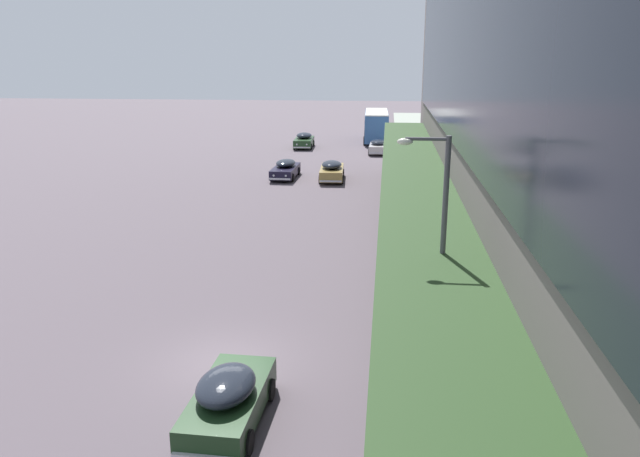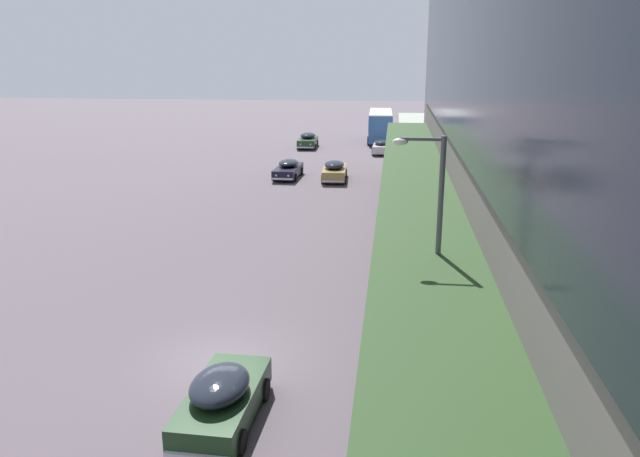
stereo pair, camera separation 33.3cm
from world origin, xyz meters
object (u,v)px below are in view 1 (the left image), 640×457
(transit_bus_kerbside_front, at_px, (376,124))
(sedan_lead_near, at_px, (304,140))
(street_lamp, at_px, (437,242))
(sedan_trailing_mid, at_px, (332,170))
(sedan_lead_mid, at_px, (228,398))
(fire_hydrant, at_px, (410,226))
(sedan_trailing_near, at_px, (285,169))
(pedestrian_at_kerb, at_px, (434,331))
(sedan_oncoming_rear, at_px, (378,146))

(transit_bus_kerbside_front, height_order, sedan_lead_near, transit_bus_kerbside_front)
(street_lamp, bearing_deg, sedan_trailing_mid, 100.59)
(sedan_lead_mid, distance_m, fire_hydrant, 19.88)
(fire_hydrant, bearing_deg, sedan_lead_near, 107.40)
(sedan_trailing_near, xyz_separation_m, pedestrian_at_kerb, (9.73, -30.82, 0.45))
(street_lamp, bearing_deg, sedan_lead_near, 102.02)
(sedan_oncoming_rear, bearing_deg, sedan_lead_mid, -93.71)
(sedan_lead_mid, xyz_separation_m, sedan_trailing_mid, (-0.25, 34.15, 0.02))
(pedestrian_at_kerb, xyz_separation_m, street_lamp, (-0.11, -0.83, 3.20))
(transit_bus_kerbside_front, bearing_deg, fire_hydrant, -86.07)
(sedan_oncoming_rear, relative_size, sedan_trailing_near, 0.96)
(sedan_lead_mid, xyz_separation_m, sedan_lead_near, (-4.81, 51.79, 0.02))
(pedestrian_at_kerb, bearing_deg, sedan_lead_mid, -145.47)
(street_lamp, height_order, fire_hydrant, street_lamp)
(sedan_lead_mid, height_order, sedan_lead_near, sedan_lead_near)
(transit_bus_kerbside_front, relative_size, pedestrian_at_kerb, 5.23)
(street_lamp, bearing_deg, sedan_oncoming_rear, 93.03)
(sedan_lead_mid, xyz_separation_m, sedan_oncoming_rear, (3.15, 48.56, -0.04))
(sedan_lead_mid, relative_size, pedestrian_at_kerb, 2.36)
(sedan_trailing_near, xyz_separation_m, fire_hydrant, (9.49, -15.59, -0.24))
(sedan_oncoming_rear, bearing_deg, sedan_trailing_mid, -103.29)
(transit_bus_kerbside_front, xyz_separation_m, sedan_trailing_mid, (-3.04, -23.26, -1.19))
(pedestrian_at_kerb, distance_m, street_lamp, 3.31)
(sedan_lead_near, bearing_deg, transit_bus_kerbside_front, 36.49)
(sedan_trailing_near, bearing_deg, sedan_lead_near, 92.50)
(fire_hydrant, bearing_deg, sedan_trailing_mid, 110.70)
(sedan_lead_near, xyz_separation_m, pedestrian_at_kerb, (10.48, -47.89, 0.40))
(sedan_oncoming_rear, xyz_separation_m, sedan_trailing_near, (-7.22, -13.84, 0.01))
(street_lamp, xyz_separation_m, fire_hydrant, (-0.13, 16.06, -3.88))
(sedan_lead_mid, relative_size, fire_hydrant, 6.27)
(transit_bus_kerbside_front, bearing_deg, sedan_lead_mid, -92.78)
(transit_bus_kerbside_front, bearing_deg, pedestrian_at_kerb, -86.93)
(sedan_trailing_near, relative_size, sedan_lead_near, 1.00)
(sedan_oncoming_rear, xyz_separation_m, sedan_lead_near, (-7.96, 3.23, 0.06))
(sedan_trailing_mid, distance_m, street_lamp, 31.83)
(sedan_lead_near, relative_size, pedestrian_at_kerb, 2.62)
(sedan_lead_mid, relative_size, sedan_trailing_mid, 0.89)
(sedan_trailing_near, xyz_separation_m, street_lamp, (9.63, -31.65, 3.65))
(transit_bus_kerbside_front, bearing_deg, sedan_oncoming_rear, -87.67)
(fire_hydrant, bearing_deg, sedan_oncoming_rear, 94.42)
(transit_bus_kerbside_front, relative_size, fire_hydrant, 13.89)
(sedan_oncoming_rear, distance_m, sedan_lead_near, 8.59)
(transit_bus_kerbside_front, xyz_separation_m, street_lamp, (2.77, -54.35, 2.41))
(street_lamp, distance_m, fire_hydrant, 16.52)
(pedestrian_at_kerb, relative_size, fire_hydrant, 2.65)
(sedan_oncoming_rear, bearing_deg, pedestrian_at_kerb, -86.78)
(sedan_oncoming_rear, distance_m, sedan_trailing_mid, 14.81)
(sedan_trailing_mid, height_order, pedestrian_at_kerb, pedestrian_at_kerb)
(fire_hydrant, bearing_deg, pedestrian_at_kerb, -89.10)
(sedan_trailing_near, height_order, fire_hydrant, sedan_trailing_near)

